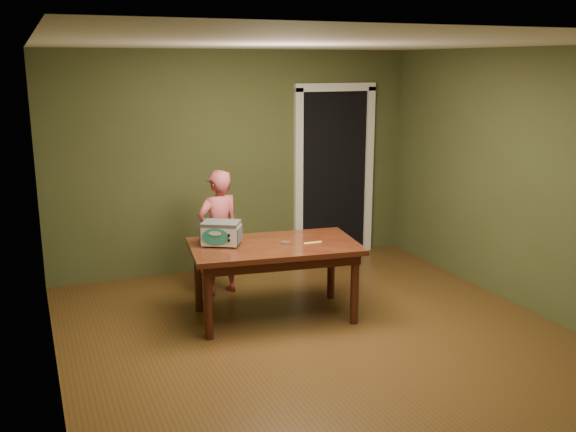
% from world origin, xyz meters
% --- Properties ---
extents(floor, '(5.00, 5.00, 0.00)m').
position_xyz_m(floor, '(0.00, 0.00, 0.00)').
color(floor, '#563718').
rests_on(floor, ground).
extents(room_shell, '(4.52, 5.02, 2.61)m').
position_xyz_m(room_shell, '(0.00, 0.00, 1.71)').
color(room_shell, '#434A27').
rests_on(room_shell, ground).
extents(doorway, '(1.10, 0.66, 2.25)m').
position_xyz_m(doorway, '(1.30, 2.78, 1.06)').
color(doorway, black).
rests_on(doorway, ground).
extents(dining_table, '(1.71, 1.11, 0.75)m').
position_xyz_m(dining_table, '(-0.20, 0.76, 0.65)').
color(dining_table, '#34160B').
rests_on(dining_table, floor).
extents(toy_oven, '(0.43, 0.39, 0.23)m').
position_xyz_m(toy_oven, '(-0.68, 0.92, 0.87)').
color(toy_oven, '#4C4F54').
rests_on(toy_oven, dining_table).
extents(baking_pan, '(0.10, 0.10, 0.02)m').
position_xyz_m(baking_pan, '(-0.09, 0.72, 0.76)').
color(baking_pan, silver).
rests_on(baking_pan, dining_table).
extents(spatula, '(0.18, 0.03, 0.01)m').
position_xyz_m(spatula, '(0.16, 0.64, 0.75)').
color(spatula, '#FFF56E').
rests_on(spatula, dining_table).
extents(child, '(0.56, 0.44, 1.36)m').
position_xyz_m(child, '(-0.50, 1.62, 0.68)').
color(child, '#C14F57').
rests_on(child, floor).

